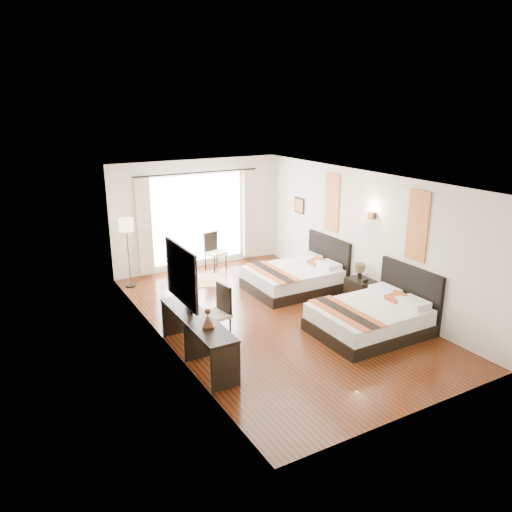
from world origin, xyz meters
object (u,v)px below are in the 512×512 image
floor_lamp (126,229)px  side_table (187,267)px  television (185,294)px  table_lamp (360,269)px  bed_near (373,317)px  console_desk (197,338)px  desk_chair (216,323)px  nightstand (360,291)px  bed_far (296,277)px  window_chair (215,258)px  vase (365,281)px  fruit_bowl (186,255)px

floor_lamp → side_table: (1.40, -0.06, -1.11)m
television → floor_lamp: bearing=17.0°
table_lamp → floor_lamp: floor_lamp is taller
bed_near → floor_lamp: floor_lamp is taller
console_desk → table_lamp: bearing=8.8°
side_table → desk_chair: bearing=-103.3°
nightstand → television: (-3.98, 0.02, 0.70)m
bed_far → desk_chair: bearing=-152.5°
television → window_chair: (2.24, 3.60, -0.68)m
bed_near → window_chair: (-1.01, 4.81, -0.01)m
nightstand → window_chair: bearing=115.7°
bed_near → desk_chair: (-2.68, 1.18, 0.01)m
console_desk → bed_near: bearing=-11.5°
vase → window_chair: (-1.70, 3.80, -0.28)m
television → floor_lamp: 3.47m
vase → side_table: size_ratio=0.26×
bed_far → floor_lamp: (-3.28, 2.08, 1.08)m
nightstand → console_desk: console_desk is taller
desk_chair → fruit_bowl: desk_chair is taller
nightstand → table_lamp: table_lamp is taller
bed_far → desk_chair: (-2.69, -1.40, 0.01)m
bed_near → desk_chair: size_ratio=2.01×
table_lamp → floor_lamp: (-4.04, 3.37, 0.63)m
bed_near → nightstand: bearing=58.5°
window_chair → television: bearing=-44.9°
table_lamp → vase: 0.34m
console_desk → desk_chair: size_ratio=2.15×
fruit_bowl → desk_chair: bearing=-103.2°
side_table → fruit_bowl: 0.30m
nightstand → vase: size_ratio=4.02×
vase → console_desk: size_ratio=0.06×
nightstand → vase: 0.35m
table_lamp → floor_lamp: bearing=140.2°
desk_chair → floor_lamp: floor_lamp is taller
television → bed_near: bearing=-94.0°
bed_far → television: (-3.25, -1.37, 0.68)m
side_table → window_chair: (0.87, 0.21, 0.02)m
bed_far → vase: size_ratio=14.35×
television → side_table: bearing=-5.5°
table_lamp → fruit_bowl: 4.27m
side_table → console_desk: bearing=-109.5°
bed_far → nightstand: bed_far is taller
console_desk → window_chair: (2.26, 4.15, -0.08)m
console_desk → window_chair: size_ratio=2.28×
floor_lamp → nightstand: bearing=-40.9°
floor_lamp → side_table: size_ratio=2.99×
side_table → bed_far: bearing=-47.0°
bed_far → vase: bearing=-66.3°
window_chair → bed_near: bearing=-1.2°
television → window_chair: 4.29m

